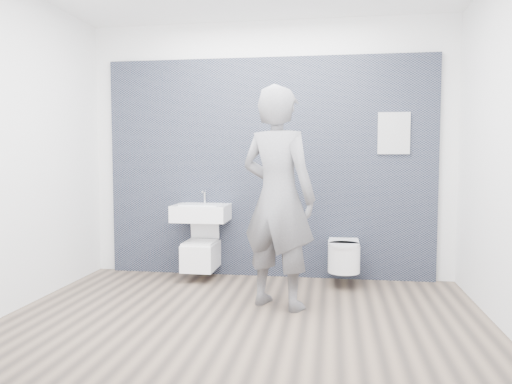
# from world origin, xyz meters

# --- Properties ---
(ground) EXTENTS (4.00, 4.00, 0.00)m
(ground) POSITION_xyz_m (0.00, 0.00, 0.00)
(ground) COLOR brown
(ground) RESTS_ON ground
(room_shell) EXTENTS (4.00, 4.00, 4.00)m
(room_shell) POSITION_xyz_m (0.00, 0.00, 1.74)
(room_shell) COLOR silver
(room_shell) RESTS_ON ground
(tile_wall) EXTENTS (3.60, 0.06, 2.40)m
(tile_wall) POSITION_xyz_m (0.00, 1.47, 0.00)
(tile_wall) COLOR black
(tile_wall) RESTS_ON ground
(washbasin) EXTENTS (0.59, 0.44, 0.44)m
(washbasin) POSITION_xyz_m (-0.70, 1.22, 0.73)
(washbasin) COLOR white
(washbasin) RESTS_ON ground
(toilet_square) EXTENTS (0.34, 0.49, 0.66)m
(toilet_square) POSITION_xyz_m (-0.70, 1.20, 0.28)
(toilet_square) COLOR white
(toilet_square) RESTS_ON ground
(toilet_rounded) EXTENTS (0.32, 0.55, 0.30)m
(toilet_rounded) POSITION_xyz_m (0.83, 1.16, 0.31)
(toilet_rounded) COLOR white
(toilet_rounded) RESTS_ON ground
(info_placard) EXTENTS (0.33, 0.03, 0.44)m
(info_placard) POSITION_xyz_m (1.33, 1.43, 0.00)
(info_placard) COLOR white
(info_placard) RESTS_ON ground
(visitor) EXTENTS (0.83, 0.71, 1.94)m
(visitor) POSITION_xyz_m (0.23, 0.35, 0.97)
(visitor) COLOR slate
(visitor) RESTS_ON ground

